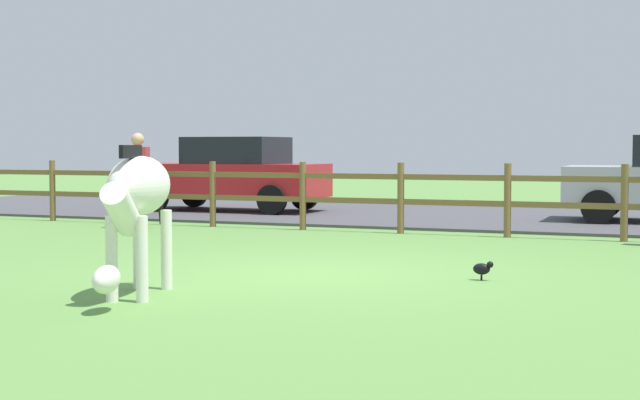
{
  "coord_description": "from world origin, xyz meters",
  "views": [
    {
      "loc": [
        4.07,
        -9.64,
        1.39
      ],
      "look_at": [
        -0.53,
        1.38,
        0.73
      ],
      "focal_mm": 53.39,
      "sensor_mm": 36.0,
      "label": 1
    }
  ],
  "objects_px": {
    "zebra": "(137,198)",
    "visitor_right_of_tree": "(138,176)",
    "crow_on_grass": "(483,268)",
    "parked_car_red": "(232,173)"
  },
  "relations": [
    {
      "from": "crow_on_grass",
      "to": "parked_car_red",
      "type": "distance_m",
      "value": 10.9
    },
    {
      "from": "parked_car_red",
      "to": "visitor_right_of_tree",
      "type": "height_order",
      "value": "visitor_right_of_tree"
    },
    {
      "from": "zebra",
      "to": "parked_car_red",
      "type": "relative_size",
      "value": 0.47
    },
    {
      "from": "crow_on_grass",
      "to": "parked_car_red",
      "type": "xyz_separation_m",
      "value": [
        -7.25,
        8.1,
        0.72
      ]
    },
    {
      "from": "zebra",
      "to": "visitor_right_of_tree",
      "type": "relative_size",
      "value": 1.15
    },
    {
      "from": "crow_on_grass",
      "to": "visitor_right_of_tree",
      "type": "bearing_deg",
      "value": 149.65
    },
    {
      "from": "crow_on_grass",
      "to": "parked_car_red",
      "type": "height_order",
      "value": "parked_car_red"
    },
    {
      "from": "zebra",
      "to": "crow_on_grass",
      "type": "distance_m",
      "value": 3.66
    },
    {
      "from": "visitor_right_of_tree",
      "to": "zebra",
      "type": "bearing_deg",
      "value": -56.57
    },
    {
      "from": "zebra",
      "to": "visitor_right_of_tree",
      "type": "distance_m",
      "value": 7.62
    }
  ]
}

